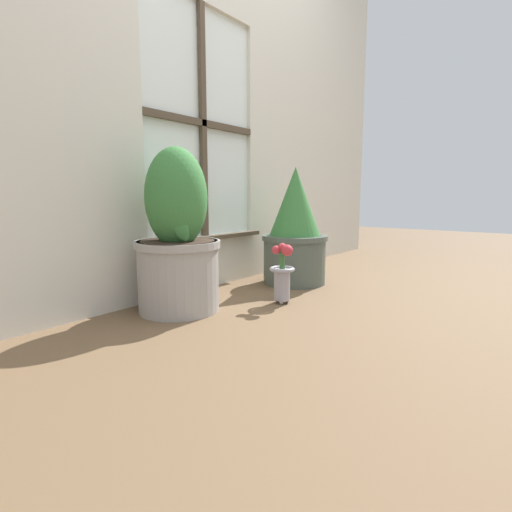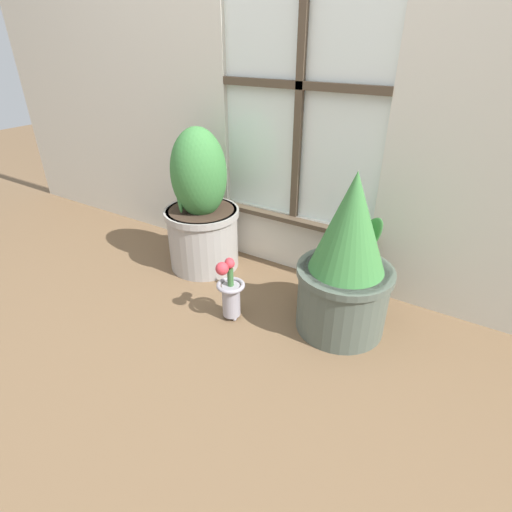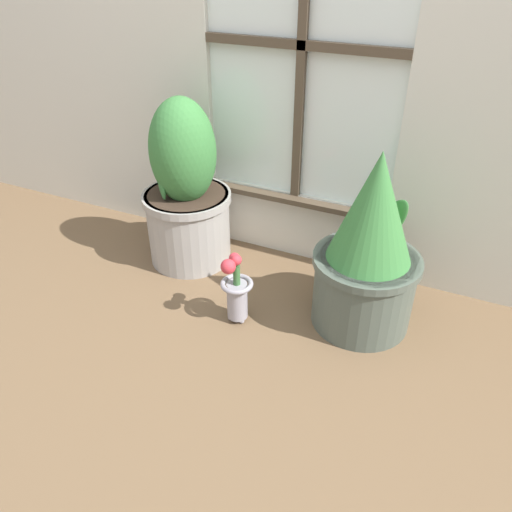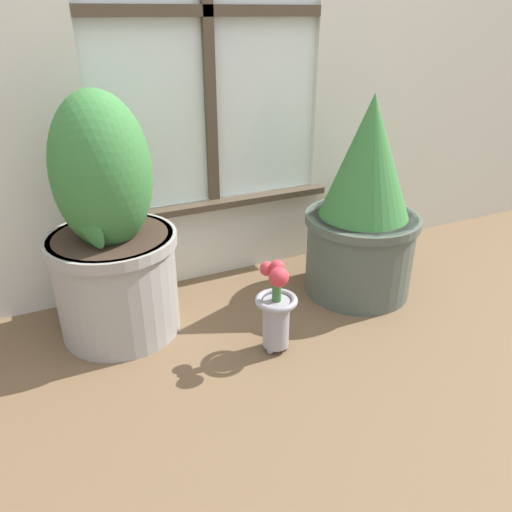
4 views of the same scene
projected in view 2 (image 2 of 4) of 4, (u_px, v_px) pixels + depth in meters
ground_plane at (224, 328)px, 1.76m from camera, size 10.00×10.00×0.00m
potted_plant_left at (201, 211)px, 2.09m from camera, size 0.39×0.39×0.76m
potted_plant_right at (346, 265)px, 1.62m from camera, size 0.40×0.40×0.71m
flower_vase at (230, 290)px, 1.76m from camera, size 0.13×0.13×0.30m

